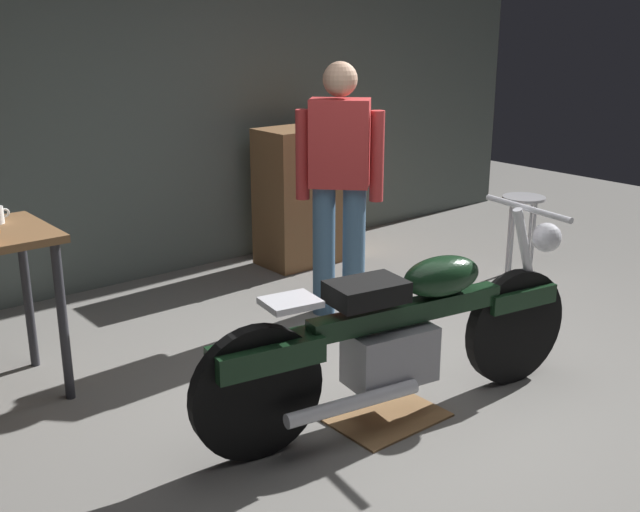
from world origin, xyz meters
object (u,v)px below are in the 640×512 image
object	(u,v)px
motorcycle	(402,332)
shop_stool	(523,215)
person_standing	(339,179)
wooden_dresser	(308,195)

from	to	relation	value
motorcycle	shop_stool	bearing A→B (deg)	32.51
person_standing	wooden_dresser	xyz separation A→B (m)	(0.58, 1.07, -0.38)
wooden_dresser	shop_stool	bearing A→B (deg)	-54.26
motorcycle	wooden_dresser	bearing A→B (deg)	71.18
motorcycle	person_standing	xyz separation A→B (m)	(0.67, 1.26, 0.48)
person_standing	shop_stool	distance (m)	1.65
motorcycle	shop_stool	distance (m)	2.43
shop_stool	wooden_dresser	size ratio (longest dim) A/B	0.58
person_standing	wooden_dresser	bearing A→B (deg)	-72.50
shop_stool	motorcycle	bearing A→B (deg)	-156.81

